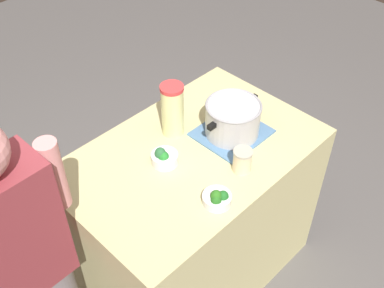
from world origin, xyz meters
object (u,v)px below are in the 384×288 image
Objects in this scene: lemonade_pitcher at (172,110)px; broccoli_bowl_center at (164,158)px; cooking_pot at (233,118)px; broccoli_bowl_front at (217,198)px; mason_jar at (242,160)px; person_cook at (26,271)px.

lemonade_pitcher reaches higher than broccoli_bowl_center.
cooking_pot is 2.73× the size of broccoli_bowl_front.
cooking_pot is 0.45m from broccoli_bowl_front.
cooking_pot is at bearing 167.18° from broccoli_bowl_center.
mason_jar is 0.07× the size of person_cook.
cooking_pot is at bearing -146.63° from broccoli_bowl_front.
lemonade_pitcher is 0.51m from broccoli_bowl_front.
lemonade_pitcher is 0.94m from person_cook.
broccoli_bowl_center is (0.18, 0.13, -0.10)m from lemonade_pitcher.
broccoli_bowl_front is at bearing 155.76° from person_cook.
mason_jar reaches higher than broccoli_bowl_center.
broccoli_bowl_front is 0.33m from broccoli_bowl_center.
broccoli_bowl_center is at bearing -52.22° from mason_jar.
broccoli_bowl_front is at bearing 13.85° from mason_jar.
person_cook is (1.09, -0.08, -0.15)m from cooking_pot.
mason_jar is 0.23m from broccoli_bowl_front.
person_cook reaches higher than broccoli_bowl_center.
cooking_pot is at bearing 131.79° from lemonade_pitcher.
cooking_pot reaches higher than broccoli_bowl_center.
person_cook is at bearing -4.07° from cooking_pot.
broccoli_bowl_center is 0.08× the size of person_cook.
person_cook is (0.94, -0.27, -0.11)m from mason_jar.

